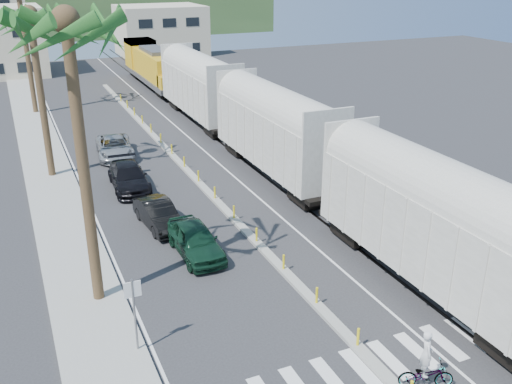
# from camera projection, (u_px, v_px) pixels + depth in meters

# --- Properties ---
(ground) EXTENTS (140.00, 140.00, 0.00)m
(ground) POSITION_uv_depth(u_px,v_px,m) (342.00, 333.00, 21.47)
(ground) COLOR #28282B
(ground) RESTS_ON ground
(sidewalk) EXTENTS (3.00, 90.00, 0.15)m
(sidewalk) POSITION_uv_depth(u_px,v_px,m) (45.00, 162.00, 39.43)
(sidewalk) COLOR gray
(sidewalk) RESTS_ON ground
(rails) EXTENTS (1.56, 100.00, 0.06)m
(rails) POSITION_uv_depth(u_px,v_px,m) (214.00, 130.00, 47.05)
(rails) COLOR black
(rails) RESTS_ON ground
(median) EXTENTS (0.45, 60.00, 0.85)m
(median) POSITION_uv_depth(u_px,v_px,m) (185.00, 168.00, 38.34)
(median) COLOR gray
(median) RESTS_ON ground
(crosswalk) EXTENTS (14.00, 2.20, 0.01)m
(crosswalk) POSITION_uv_depth(u_px,v_px,m) (373.00, 365.00, 19.77)
(crosswalk) COLOR silver
(crosswalk) RESTS_ON ground
(lane_markings) EXTENTS (9.42, 90.00, 0.01)m
(lane_markings) POSITION_uv_depth(u_px,v_px,m) (136.00, 152.00, 41.84)
(lane_markings) COLOR silver
(lane_markings) RESTS_ON ground
(freight_train) EXTENTS (3.00, 60.94, 5.85)m
(freight_train) POSITION_uv_depth(u_px,v_px,m) (241.00, 112.00, 40.95)
(freight_train) COLOR #AEADA0
(freight_train) RESTS_ON ground
(palm_trees) EXTENTS (3.50, 37.20, 13.75)m
(palm_trees) POSITION_uv_depth(u_px,v_px,m) (30.00, 1.00, 33.59)
(palm_trees) COLOR brown
(palm_trees) RESTS_ON ground
(street_sign) EXTENTS (0.60, 0.08, 3.00)m
(street_sign) POSITION_uv_depth(u_px,v_px,m) (134.00, 305.00, 19.68)
(street_sign) COLOR slate
(street_sign) RESTS_ON ground
(buildings) EXTENTS (38.00, 27.00, 10.00)m
(buildings) POSITION_uv_depth(u_px,v_px,m) (26.00, 29.00, 78.13)
(buildings) COLOR beige
(buildings) RESTS_ON ground
(hillside) EXTENTS (80.00, 20.00, 12.00)m
(hillside) POSITION_uv_depth(u_px,v_px,m) (53.00, 2.00, 103.92)
(hillside) COLOR #385628
(hillside) RESTS_ON ground
(car_lead) EXTENTS (2.00, 4.60, 1.54)m
(car_lead) POSITION_uv_depth(u_px,v_px,m) (196.00, 240.00, 26.91)
(car_lead) COLOR #103220
(car_lead) RESTS_ON ground
(car_second) EXTENTS (2.29, 4.53, 1.40)m
(car_second) POSITION_uv_depth(u_px,v_px,m) (158.00, 214.00, 29.81)
(car_second) COLOR black
(car_second) RESTS_ON ground
(car_third) EXTENTS (2.55, 5.33, 1.49)m
(car_third) POSITION_uv_depth(u_px,v_px,m) (129.00, 177.00, 34.80)
(car_third) COLOR black
(car_third) RESTS_ON ground
(car_rear) EXTENTS (3.44, 5.68, 1.45)m
(car_rear) POSITION_uv_depth(u_px,v_px,m) (115.00, 147.00, 40.48)
(car_rear) COLOR #A2A4A7
(car_rear) RESTS_ON ground
(cyclist) EXTENTS (1.96, 2.27, 2.20)m
(cyclist) POSITION_uv_depth(u_px,v_px,m) (426.00, 370.00, 18.49)
(cyclist) COLOR #9EA0A5
(cyclist) RESTS_ON ground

